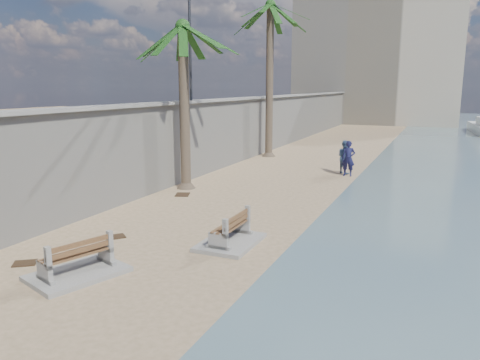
% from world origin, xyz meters
% --- Properties ---
extents(ground_plane, '(140.00, 140.00, 0.00)m').
position_xyz_m(ground_plane, '(0.00, 0.00, 0.00)').
color(ground_plane, tan).
extents(seawall, '(0.45, 70.00, 3.50)m').
position_xyz_m(seawall, '(-5.20, 20.00, 1.75)').
color(seawall, gray).
rests_on(seawall, ground_plane).
extents(wall_cap, '(0.80, 70.00, 0.12)m').
position_xyz_m(wall_cap, '(-5.20, 20.00, 3.55)').
color(wall_cap, gray).
rests_on(wall_cap, seawall).
extents(end_building, '(18.00, 12.00, 14.00)m').
position_xyz_m(end_building, '(-2.00, 52.00, 7.00)').
color(end_building, '#B7AA93').
rests_on(end_building, ground_plane).
extents(bench_near, '(1.99, 2.40, 0.86)m').
position_xyz_m(bench_near, '(-1.85, 0.79, 0.38)').
color(bench_near, gray).
rests_on(bench_near, ground_plane).
extents(bench_far, '(1.39, 2.03, 0.85)m').
position_xyz_m(bench_far, '(0.44, 4.17, 0.37)').
color(bench_far, gray).
rests_on(bench_far, ground_plane).
extents(palm_mid, '(5.00, 5.00, 7.49)m').
position_xyz_m(palm_mid, '(-4.28, 9.96, 6.50)').
color(palm_mid, brown).
rests_on(palm_mid, ground_plane).
extents(palm_back, '(5.00, 5.00, 9.78)m').
position_xyz_m(palm_back, '(-4.19, 19.95, 8.72)').
color(palm_back, brown).
rests_on(palm_back, ground_plane).
extents(streetlight, '(0.28, 0.28, 5.12)m').
position_xyz_m(streetlight, '(-5.10, 12.00, 6.64)').
color(streetlight, '#2D2D33').
rests_on(streetlight, wall_cap).
extents(person_a, '(0.72, 0.51, 1.95)m').
position_xyz_m(person_a, '(1.50, 15.46, 0.97)').
color(person_a, '#15163B').
rests_on(person_a, ground_plane).
extents(person_b, '(1.11, 1.09, 1.83)m').
position_xyz_m(person_b, '(1.21, 16.09, 0.91)').
color(person_b, '#466592').
rests_on(person_b, ground_plane).
extents(debris_b, '(0.68, 0.66, 0.03)m').
position_xyz_m(debris_b, '(-3.57, 0.86, 0.01)').
color(debris_b, '#382616').
rests_on(debris_b, ground_plane).
extents(debris_c, '(0.74, 0.81, 0.03)m').
position_xyz_m(debris_c, '(-3.78, 8.79, 0.01)').
color(debris_c, '#382616').
rests_on(debris_c, ground_plane).
extents(debris_d, '(0.67, 0.68, 0.03)m').
position_xyz_m(debris_d, '(-2.84, 3.40, 0.01)').
color(debris_d, '#382616').
rests_on(debris_d, ground_plane).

